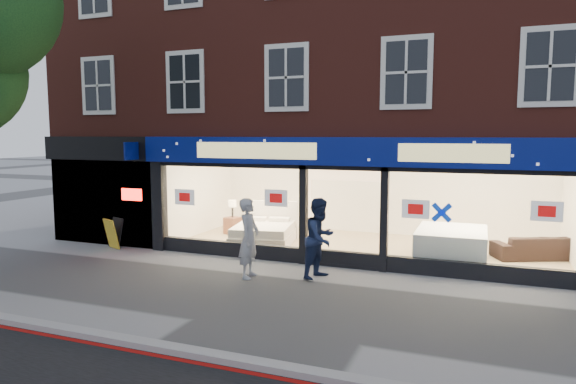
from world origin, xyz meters
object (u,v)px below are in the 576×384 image
Objects in this scene: mattress_stack at (451,246)px; pedestrian_grey at (249,238)px; display_bed at (264,233)px; a_board at (114,233)px; sofa at (534,247)px; pedestrian_blue at (320,238)px.

pedestrian_grey is (-4.37, -2.88, 0.42)m from mattress_stack.
display_bed reaches higher than a_board.
a_board is at bearing -11.07° from sofa.
a_board reaches higher than sofa.
pedestrian_grey is at bearing -146.68° from mattress_stack.
mattress_stack is 1.03× the size of sofa.
a_board is 6.73m from pedestrian_blue.
mattress_stack reaches higher than a_board.
a_board is (-9.47, -1.52, -0.07)m from mattress_stack.
pedestrian_grey is (1.02, -3.14, 0.51)m from display_bed.
pedestrian_blue reaches higher than pedestrian_grey.
a_board is (-4.08, -1.79, 0.02)m from display_bed.
a_board is (-11.50, -2.71, 0.04)m from sofa.
pedestrian_blue reaches higher than sofa.
pedestrian_blue is at bearing -73.74° from pedestrian_grey.
pedestrian_blue is at bearing -56.32° from display_bed.
pedestrian_blue is at bearing -140.63° from mattress_stack.
mattress_stack is at bearing 5.98° from sofa.
a_board is at bearing -167.80° from display_bed.
display_bed is at bearing 14.02° from pedestrian_grey.
sofa is (2.03, 1.19, -0.12)m from mattress_stack.
mattress_stack is at bearing -14.37° from display_bed.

